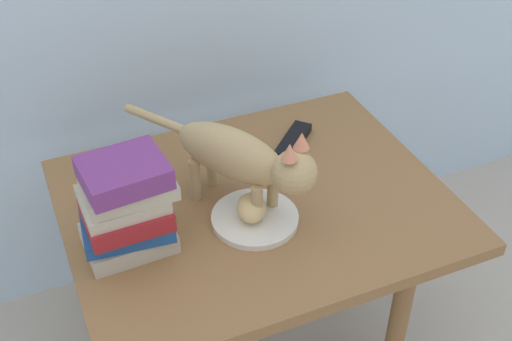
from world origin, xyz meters
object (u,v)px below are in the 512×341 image
(plate, at_px, (255,218))
(book_stack, at_px, (126,207))
(tv_remote, at_px, (293,141))
(bread_roll, at_px, (251,208))
(side_table, at_px, (256,221))
(cat, at_px, (243,158))

(plate, xyz_separation_m, book_stack, (-0.26, 0.03, 0.10))
(plate, height_order, tv_remote, tv_remote)
(plate, relative_size, book_stack, 0.88)
(plate, xyz_separation_m, bread_roll, (-0.01, -0.00, 0.03))
(plate, relative_size, bread_roll, 2.30)
(bread_roll, bearing_deg, side_table, 59.38)
(book_stack, bearing_deg, tv_remote, 23.17)
(cat, relative_size, book_stack, 1.99)
(bread_roll, relative_size, cat, 0.19)
(side_table, distance_m, cat, 0.20)
(plate, xyz_separation_m, cat, (-0.01, 0.05, 0.13))
(book_stack, bearing_deg, side_table, 7.04)
(tv_remote, bearing_deg, cat, 176.57)
(book_stack, relative_size, tv_remote, 1.38)
(plate, distance_m, cat, 0.13)
(cat, height_order, book_stack, cat)
(plate, distance_m, bread_roll, 0.03)
(book_stack, bearing_deg, cat, 4.96)
(side_table, relative_size, book_stack, 3.96)
(plate, distance_m, tv_remote, 0.29)
(plate, height_order, bread_roll, bread_roll)
(side_table, xyz_separation_m, bread_roll, (-0.04, -0.06, 0.10))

